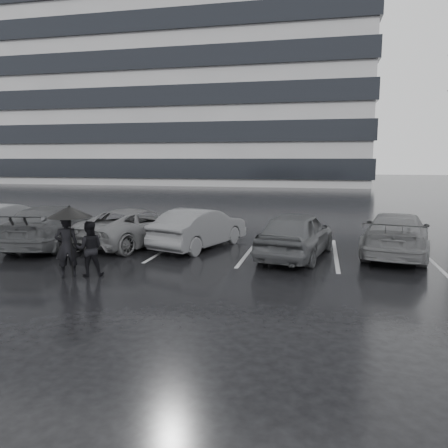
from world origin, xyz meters
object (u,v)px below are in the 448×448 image
Objects in this scene: car_west_a at (200,228)px; car_west_b at (137,226)px; car_west_c at (55,226)px; car_main at (296,234)px; pedestrian_left at (67,246)px; pedestrian_right at (89,249)px; car_east at (396,234)px; car_west_d at (8,221)px.

car_west_b is at bearing 17.27° from car_west_a.
car_west_c is at bearing 36.30° from car_west_b.
car_main is at bearing -175.00° from car_west_a.
car_west_a is 2.33m from car_west_b.
car_west_b is (-2.33, 0.05, -0.03)m from car_west_a.
pedestrian_right is (0.53, 0.19, -0.07)m from pedestrian_left.
pedestrian_left is at bearing 38.47° from car_east.
car_west_b is at bearing -107.28° from pedestrian_right.
car_west_c is 4.65m from pedestrian_right.
car_west_c reaches higher than car_east.
car_west_c is at bearing 16.16° from car_east.
car_west_d is 0.87× the size of car_east.
car_main is 1.04× the size of car_west_d.
car_west_b is 0.95× the size of car_west_c.
car_west_d is at bearing 17.02° from car_west_b.
car_west_c is 1.21× the size of car_west_d.
car_east is (14.21, -0.02, 0.01)m from car_west_d.
car_main is at bearing -170.12° from car_west_b.
car_west_b is 2.87m from car_west_c.
pedestrian_right is at bearing 115.10° from car_west_b.
car_west_a is 0.87× the size of car_east.
car_west_d is at bearing 11.15° from car_east.
car_east is 3.27× the size of pedestrian_right.
car_main is 0.90× the size of car_west_b.
car_main is at bearing -179.52° from pedestrian_left.
car_west_a is 0.83× the size of car_west_c.
car_west_b is at bearing -122.03° from pedestrian_left.
car_main reaches higher than car_west_d.
pedestrian_left reaches higher than car_west_c.
pedestrian_right is at bearing 44.56° from car_main.
pedestrian_right is (5.95, -4.36, 0.05)m from car_west_d.
car_west_b is at bearing 2.89° from car_main.
car_west_d is at bearing 6.37° from car_main.
pedestrian_right is (3.23, -3.35, 0.01)m from car_west_c.
car_west_d is (-7.78, 0.18, -0.01)m from car_west_a.
car_main reaches higher than car_east.
car_west_a is 5.14m from car_west_c.
car_west_c reaches higher than car_west_d.
car_west_c is 4.45m from pedestrian_left.
car_west_a is at bearing -177.72° from car_west_c.
pedestrian_left reaches higher than car_west_b.
car_west_c is (-2.73, -0.88, 0.06)m from car_west_b.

